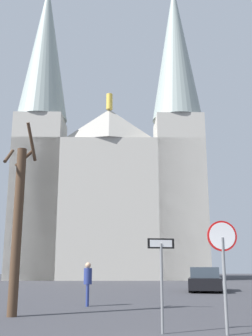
# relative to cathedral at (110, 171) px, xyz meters

# --- Properties ---
(cathedral) EXTENTS (21.18, 11.45, 35.95)m
(cathedral) POSITION_rel_cathedral_xyz_m (0.00, 0.00, 0.00)
(cathedral) COLOR #ADA89E
(cathedral) RESTS_ON ground
(stop_sign) EXTENTS (0.74, 0.08, 2.66)m
(stop_sign) POSITION_rel_cathedral_xyz_m (1.71, -34.47, -9.97)
(stop_sign) COLOR slate
(stop_sign) RESTS_ON ground
(one_way_arrow_sign) EXTENTS (0.69, 0.14, 2.24)m
(one_way_arrow_sign) POSITION_rel_cathedral_xyz_m (0.24, -34.18, -10.38)
(one_way_arrow_sign) COLOR slate
(one_way_arrow_sign) RESTS_ON ground
(bare_tree) EXTENTS (1.01, 0.98, 6.32)m
(bare_tree) POSITION_rel_cathedral_xyz_m (-3.98, -30.72, -8.90)
(bare_tree) COLOR #473323
(bare_tree) RESTS_ON ground
(parked_car_near_black) EXTENTS (2.91, 4.57, 1.42)m
(parked_car_near_black) POSITION_rel_cathedral_xyz_m (5.26, -19.46, -11.15)
(parked_car_near_black) COLOR black
(parked_car_near_black) RESTS_ON ground
(pedestrian_walking) EXTENTS (0.32, 0.32, 1.67)m
(pedestrian_walking) POSITION_rel_cathedral_xyz_m (-1.68, -27.73, -10.81)
(pedestrian_walking) COLOR navy
(pedestrian_walking) RESTS_ON ground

